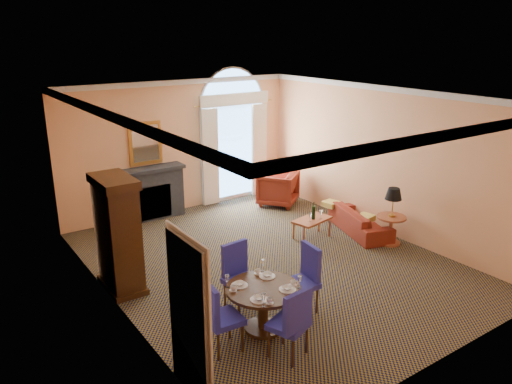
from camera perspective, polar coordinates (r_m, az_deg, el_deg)
ground at (r=9.78m, az=1.68°, el=-8.02°), size 7.50×7.50×0.00m
room_envelope at (r=9.49m, az=-0.70°, el=7.20°), size 6.04×7.52×3.45m
armoire at (r=8.79m, az=-15.48°, el=-4.87°), size 0.58×1.02×2.01m
dining_table at (r=7.49m, az=0.83°, el=-12.05°), size 1.12×1.12×0.90m
dining_chair_north at (r=8.07m, az=-2.08°, el=-9.06°), size 0.51×0.53×1.08m
dining_chair_south at (r=6.86m, az=4.21°, el=-14.36°), size 0.62×0.62×1.08m
dining_chair_east at (r=8.02m, az=5.68°, el=-9.33°), size 0.53×0.51×1.08m
dining_chair_west at (r=7.00m, az=-4.42°, el=-13.64°), size 0.53×0.52×1.08m
sofa at (r=11.33m, az=11.80°, el=-3.23°), size 1.21×1.93×0.53m
armchair at (r=12.81m, az=2.50°, el=0.42°), size 1.30×1.31×0.86m
coffee_table at (r=10.79m, az=6.46°, el=-3.16°), size 0.93×0.64×0.81m
side_table at (r=10.69m, az=15.31°, el=-1.96°), size 0.61×0.61×1.20m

